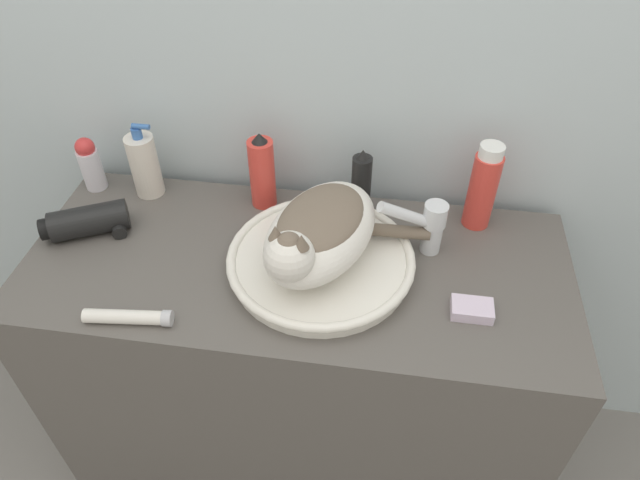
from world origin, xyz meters
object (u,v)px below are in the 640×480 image
Objects in this scene: faucet at (427,224)px; soap_pump_bottle at (145,165)px; shampoo_bottle_tall at (483,187)px; soap_bar at (472,309)px; hairspray_can_black at (361,184)px; hair_dryer at (90,221)px; cream_tube at (129,317)px; spray_bottle_trigger at (262,172)px; cat at (319,231)px; deodorant_stick at (90,164)px.

soap_pump_bottle is at bearing -31.92° from faucet.
shampoo_bottle_tall is 0.29m from soap_bar.
hairspray_can_black is at bearing 131.41° from soap_bar.
hair_dryer is (-0.59, -0.16, -0.05)m from hairspray_can_black.
hairspray_can_black is 0.90× the size of hair_dryer.
faucet is at bearing -135.75° from shampoo_bottle_tall.
cream_tube is at bearing -135.45° from hairspray_can_black.
shampoo_bottle_tall is (0.50, -0.00, 0.01)m from spray_bottle_trigger.
soap_pump_bottle is 0.78m from shampoo_bottle_tall.
spray_bottle_trigger is at bearing 180.00° from hairspray_can_black.
cream_tube is 0.66m from soap_bar.
spray_bottle_trigger is 1.00× the size of hair_dryer.
cream_tube is (-0.18, -0.40, -0.08)m from spray_bottle_trigger.
hairspray_can_black is (0.06, 0.21, -0.03)m from cat.
hairspray_can_black reaches higher than faucet.
spray_bottle_trigger reaches higher than soap_bar.
faucet is 0.90× the size of hairspray_can_black.
faucet is at bearing 119.92° from soap_bar.
soap_bar is (0.90, -0.28, -0.06)m from deodorant_stick.
faucet is at bearing -16.60° from spray_bottle_trigger.
deodorant_stick is 0.66× the size of shampoo_bottle_tall.
soap_pump_bottle is at bearing -141.78° from hair_dryer.
cat is 0.53m from hair_dryer.
spray_bottle_trigger is at bearing -38.86° from faucet.
hairspray_can_black is at bearing 0.00° from soap_pump_bottle.
shampoo_bottle_tall reaches higher than deodorant_stick.
soap_bar is (0.84, -0.12, -0.02)m from hair_dryer.
soap_bar is (0.48, -0.28, -0.08)m from spray_bottle_trigger.
cat is 4.49× the size of soap_bar.
faucet is 0.40m from spray_bottle_trigger.
cream_tube is (-0.34, -0.19, -0.10)m from cat.
spray_bottle_trigger reaches higher than cream_tube.
soap_bar is (-0.02, -0.28, -0.09)m from shampoo_bottle_tall.
hair_dryer is at bearing -67.99° from deodorant_stick.
hair_dryer is at bearing -114.85° from soap_pump_bottle.
hairspray_can_black is at bearing -178.60° from cat.
soap_pump_bottle is at bearing 180.00° from shampoo_bottle_tall.
hairspray_can_black is at bearing 0.00° from spray_bottle_trigger.
shampoo_bottle_tall reaches higher than hairspray_can_black.
shampoo_bottle_tall is 0.88m from hair_dryer.
hairspray_can_black reaches higher than deodorant_stick.
cream_tube is at bearing -57.89° from deodorant_stick.
hairspray_can_black is 0.27m from shampoo_bottle_tall.
soap_pump_bottle reaches higher than cream_tube.
hair_dryer is (-0.53, 0.05, -0.08)m from cat.
soap_pump_bottle reaches higher than hairspray_can_black.
soap_bar is at bearing -94.25° from shampoo_bottle_tall.
hair_dryer is at bearing 171.96° from soap_bar.
deodorant_stick is (-0.43, -0.00, -0.02)m from spray_bottle_trigger.
cat reaches higher than soap_pump_bottle.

